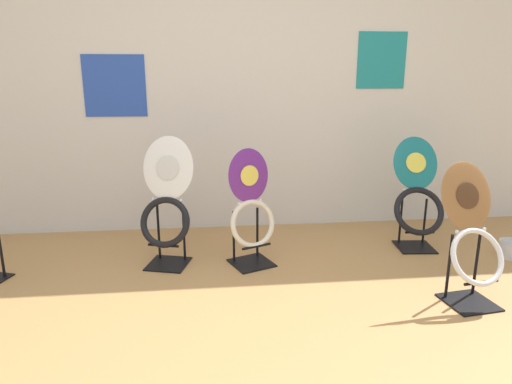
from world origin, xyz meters
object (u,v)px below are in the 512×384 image
(toilet_seat_display_teal_sax, at_px, (417,197))
(toilet_seat_display_purple_note, at_px, (251,210))
(toilet_seat_display_woodgrain, at_px, (471,236))
(paint_can, at_px, (512,248))
(toilet_seat_display_white_plain, at_px, (166,207))

(toilet_seat_display_teal_sax, height_order, toilet_seat_display_purple_note, toilet_seat_display_teal_sax)
(toilet_seat_display_woodgrain, distance_m, paint_can, 1.00)
(paint_can, bearing_deg, toilet_seat_display_teal_sax, 155.53)
(toilet_seat_display_purple_note, bearing_deg, paint_can, -2.61)
(toilet_seat_display_teal_sax, xyz_separation_m, toilet_seat_display_purple_note, (-1.33, -0.20, 0.00))
(toilet_seat_display_woodgrain, relative_size, paint_can, 4.50)
(toilet_seat_display_teal_sax, relative_size, toilet_seat_display_purple_note, 1.02)
(toilet_seat_display_purple_note, height_order, toilet_seat_display_white_plain, toilet_seat_display_white_plain)
(toilet_seat_display_teal_sax, height_order, toilet_seat_display_woodgrain, toilet_seat_display_teal_sax)
(toilet_seat_display_teal_sax, height_order, paint_can, toilet_seat_display_teal_sax)
(toilet_seat_display_purple_note, height_order, paint_can, toilet_seat_display_purple_note)
(toilet_seat_display_purple_note, bearing_deg, toilet_seat_display_teal_sax, 8.66)
(toilet_seat_display_teal_sax, bearing_deg, toilet_seat_display_white_plain, -175.88)
(paint_can, bearing_deg, toilet_seat_display_purple_note, 177.39)
(toilet_seat_display_purple_note, distance_m, toilet_seat_display_woodgrain, 1.43)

